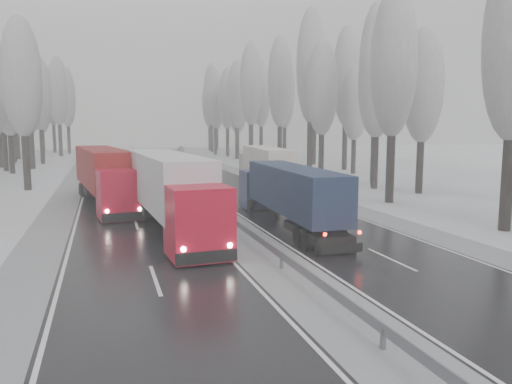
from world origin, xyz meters
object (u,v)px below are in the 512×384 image
box_truck_distant (188,155)px  truck_red_white (169,187)px  truck_cream_box (264,164)px  truck_blue_box (287,191)px  truck_red_red (104,173)px

box_truck_distant → truck_red_white: bearing=-100.1°
truck_cream_box → truck_red_white: (-11.70, -18.51, 0.27)m
truck_red_white → box_truck_distant: bearing=75.6°
truck_cream_box → box_truck_distant: truck_cream_box is taller
truck_blue_box → box_truck_distant: size_ratio=1.93×
truck_cream_box → truck_red_white: 21.90m
truck_blue_box → truck_cream_box: (4.77, 19.27, 0.15)m
truck_cream_box → truck_red_red: 17.03m
truck_cream_box → truck_red_white: bearing=-116.8°
box_truck_distant → truck_red_red: 43.47m
truck_red_red → truck_cream_box: bearing=19.3°
truck_cream_box → truck_red_white: size_ratio=0.90×
box_truck_distant → truck_red_white: (-9.63, -52.25, 1.15)m
truck_cream_box → truck_red_red: bearing=-147.6°
truck_red_white → truck_red_red: bearing=103.9°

